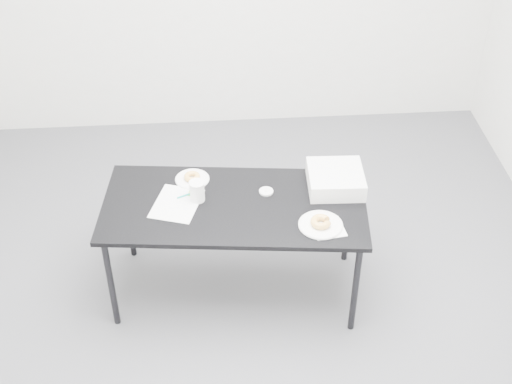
{
  "coord_description": "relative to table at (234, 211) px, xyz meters",
  "views": [
    {
      "loc": [
        -0.22,
        -3.05,
        3.22
      ],
      "look_at": [
        0.01,
        0.02,
        0.79
      ],
      "focal_mm": 50.0,
      "sensor_mm": 36.0,
      "label": 1
    }
  ],
  "objects": [
    {
      "name": "logo_patch",
      "position": [
        -0.23,
        0.11,
        0.06
      ],
      "size": [
        0.06,
        0.06,
        0.0
      ],
      "primitive_type": "cube",
      "rotation": [
        0.0,
        0.0,
        -0.31
      ],
      "color": "green",
      "rests_on": "scorecard"
    },
    {
      "name": "table",
      "position": [
        0.0,
        0.0,
        0.0
      ],
      "size": [
        1.56,
        0.85,
        0.68
      ],
      "rotation": [
        0.0,
        0.0,
        -0.11
      ],
      "color": "black",
      "rests_on": "floor"
    },
    {
      "name": "coffee_cup",
      "position": [
        -0.21,
        0.06,
        0.11
      ],
      "size": [
        0.08,
        0.08,
        0.13
      ],
      "primitive_type": "cylinder",
      "color": "white",
      "rests_on": "table"
    },
    {
      "name": "plate_near",
      "position": [
        0.46,
        -0.22,
        0.06
      ],
      "size": [
        0.24,
        0.24,
        0.01
      ],
      "primitive_type": "cylinder",
      "color": "white",
      "rests_on": "napkin"
    },
    {
      "name": "cup_lid",
      "position": [
        0.19,
        0.1,
        0.06
      ],
      "size": [
        0.08,
        0.08,
        0.01
      ],
      "primitive_type": "cylinder",
      "color": "silver",
      "rests_on": "table"
    },
    {
      "name": "pen",
      "position": [
        -0.26,
        0.1,
        0.06
      ],
      "size": [
        0.13,
        0.07,
        0.01
      ],
      "primitive_type": "cylinder",
      "rotation": [
        0.0,
        1.57,
        0.44
      ],
      "color": "#0D958A",
      "rests_on": "scorecard"
    },
    {
      "name": "plate_far",
      "position": [
        -0.23,
        0.25,
        0.05
      ],
      "size": [
        0.2,
        0.2,
        0.01
      ],
      "primitive_type": "cylinder",
      "color": "white",
      "rests_on": "table"
    },
    {
      "name": "bakery_box",
      "position": [
        0.59,
        0.12,
        0.1
      ],
      "size": [
        0.33,
        0.33,
        0.1
      ],
      "primitive_type": "cube",
      "rotation": [
        0.0,
        0.0,
        -0.04
      ],
      "color": "silver",
      "rests_on": "table"
    },
    {
      "name": "scorecard",
      "position": [
        -0.32,
        0.03,
        0.05
      ],
      "size": [
        0.33,
        0.37,
        0.0
      ],
      "primitive_type": "cube",
      "rotation": [
        0.0,
        0.0,
        -0.31
      ],
      "color": "white",
      "rests_on": "table"
    },
    {
      "name": "donut_near",
      "position": [
        0.46,
        -0.22,
        0.08
      ],
      "size": [
        0.11,
        0.11,
        0.04
      ],
      "primitive_type": "torus",
      "rotation": [
        0.0,
        0.0,
        0.01
      ],
      "color": "gold",
      "rests_on": "plate_near"
    },
    {
      "name": "napkin",
      "position": [
        0.5,
        -0.24,
        0.05
      ],
      "size": [
        0.19,
        0.19,
        0.0
      ],
      "primitive_type": "cube",
      "rotation": [
        0.0,
        0.0,
        0.15
      ],
      "color": "white",
      "rests_on": "table"
    },
    {
      "name": "donut_far",
      "position": [
        -0.23,
        0.25,
        0.07
      ],
      "size": [
        0.13,
        0.13,
        0.03
      ],
      "primitive_type": "torus",
      "rotation": [
        0.0,
        0.0,
        -0.48
      ],
      "color": "gold",
      "rests_on": "plate_far"
    },
    {
      "name": "floor",
      "position": [
        0.11,
        -0.06,
        -0.63
      ],
      "size": [
        4.0,
        4.0,
        0.0
      ],
      "primitive_type": "plane",
      "color": "#515156",
      "rests_on": "ground"
    }
  ]
}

